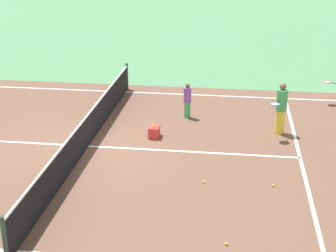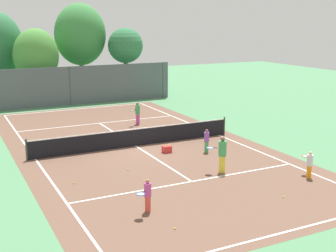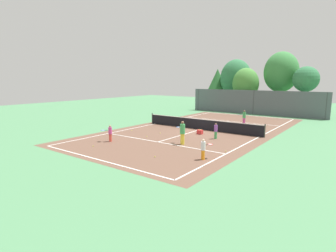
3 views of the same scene
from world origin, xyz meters
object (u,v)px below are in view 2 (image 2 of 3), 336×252
Objects in this scene: ball_crate at (167,149)px; tennis_ball_0 at (74,183)px; player_0 at (138,113)px; tennis_ball_3 at (279,161)px; tennis_ball_6 at (175,229)px; tennis_ball_5 at (283,197)px; player_4 at (309,164)px; player_1 at (147,195)px; player_2 at (207,140)px; player_3 at (222,154)px; tennis_ball_4 at (13,120)px; tennis_ball_1 at (144,181)px; tennis_ball_2 at (128,169)px.

ball_crate reaches higher than tennis_ball_0.
tennis_ball_3 is (3.02, -10.89, -0.75)m from player_0.
ball_crate is 9.10m from tennis_ball_6.
tennis_ball_5 is at bearing -127.86° from tennis_ball_3.
player_1 is at bearing -179.11° from player_4.
player_2 reaches higher than tennis_ball_6.
player_3 is at bearing -91.89° from player_0.
player_3 is at bearing -65.88° from tennis_ball_4.
player_3 reaches higher than player_4.
player_0 is 7.80m from player_2.
player_0 is 11.29m from tennis_ball_1.
tennis_ball_2 is (-6.85, 4.59, -0.61)m from player_4.
player_2 is at bearing 71.03° from player_3.
player_2 reaches higher than ball_crate.
player_0 is 22.80× the size of tennis_ball_4.
player_0 is 14.39m from player_1.
tennis_ball_4 and tennis_ball_6 have the same top height.
tennis_ball_4 is at bearing 102.17° from tennis_ball_1.
tennis_ball_1 is at bearing 135.82° from tennis_ball_5.
tennis_ball_2 is (-3.79, 2.21, -0.85)m from player_3.
player_3 is at bearing -179.89° from tennis_ball_3.
player_3 reaches higher than ball_crate.
tennis_ball_0 is at bearing 112.30° from player_1.
player_4 is 18.71× the size of tennis_ball_1.
player_2 is 15.07m from tennis_ball_4.
tennis_ball_0 is 1.00× the size of tennis_ball_2.
tennis_ball_6 is (-4.66, -4.26, -0.85)m from player_3.
tennis_ball_2 is at bearing 125.79° from tennis_ball_5.
player_4 reaches higher than tennis_ball_6.
player_0 reaches higher than player_1.
tennis_ball_1 is at bearing 78.97° from tennis_ball_6.
player_1 reaches higher than tennis_ball_4.
player_0 is 11.33m from tennis_ball_3.
player_1 is 19.06× the size of tennis_ball_4.
tennis_ball_1 is 1.00× the size of tennis_ball_5.
player_2 is 19.00× the size of tennis_ball_4.
ball_crate is (-0.85, 4.00, -0.70)m from player_3.
tennis_ball_5 is at bearing -44.18° from tennis_ball_1.
player_4 is 2.65× the size of ball_crate.
player_2 is 1.02× the size of player_4.
player_2 is at bearing 11.77° from tennis_ball_0.
ball_crate is 3.44m from tennis_ball_2.
player_1 is at bearing 97.21° from tennis_ball_6.
tennis_ball_0 is at bearing -126.41° from player_0.
player_2 is at bearing -84.73° from player_0.
tennis_ball_4 is (-3.28, 13.58, 0.00)m from tennis_ball_2.
player_2 is (0.72, -7.77, -0.14)m from player_0.
ball_crate is 7.05× the size of tennis_ball_0.
ball_crate is 7.05× the size of tennis_ball_5.
player_0 is 1.20× the size of player_1.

